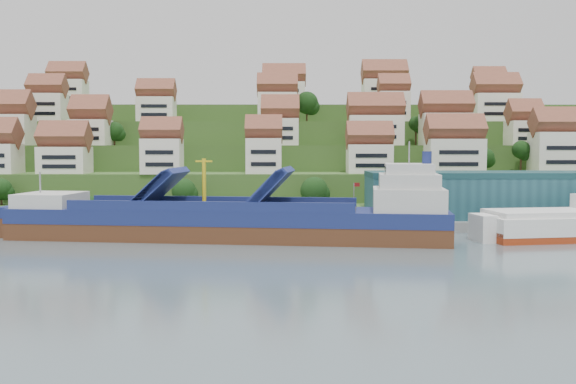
{
  "coord_description": "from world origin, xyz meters",
  "views": [
    {
      "loc": [
        3.71,
        -121.87,
        17.5
      ],
      "look_at": [
        4.41,
        14.0,
        8.0
      ],
      "focal_mm": 40.0,
      "sensor_mm": 36.0,
      "label": 1
    }
  ],
  "objects": [
    {
      "name": "hillside_village",
      "position": [
        5.99,
        59.89,
        24.01
      ],
      "size": [
        156.02,
        64.63,
        28.44
      ],
      "color": "white",
      "rests_on": "ground"
    },
    {
      "name": "quay",
      "position": [
        20.0,
        15.0,
        1.1
      ],
      "size": [
        180.0,
        14.0,
        2.2
      ],
      "primitive_type": "cube",
      "color": "gray",
      "rests_on": "ground"
    },
    {
      "name": "second_ship",
      "position": [
        57.9,
        -0.92,
        2.75
      ],
      "size": [
        32.82,
        16.32,
        9.11
      ],
      "rotation": [
        0.0,
        0.0,
        0.15
      ],
      "color": "maroon",
      "rests_on": "ground"
    },
    {
      "name": "flagpole",
      "position": [
        18.11,
        10.0,
        6.88
      ],
      "size": [
        1.28,
        0.16,
        8.0
      ],
      "color": "gray",
      "rests_on": "quay"
    },
    {
      "name": "warehouse",
      "position": [
        52.0,
        17.0,
        7.2
      ],
      "size": [
        60.0,
        15.0,
        10.0
      ],
      "primitive_type": "cube",
      "color": "#21505B",
      "rests_on": "quay"
    },
    {
      "name": "cargo_ship",
      "position": [
        -5.06,
        -1.47,
        3.46
      ],
      "size": [
        83.74,
        23.33,
        18.42
      ],
      "rotation": [
        0.0,
        0.0,
        -0.13
      ],
      "color": "#532D19",
      "rests_on": "ground"
    },
    {
      "name": "ground",
      "position": [
        0.0,
        0.0,
        0.0
      ],
      "size": [
        300.0,
        300.0,
        0.0
      ],
      "primitive_type": "plane",
      "color": "slate",
      "rests_on": "ground"
    },
    {
      "name": "hillside_trees",
      "position": [
        -10.79,
        45.59,
        16.86
      ],
      "size": [
        139.13,
        62.37,
        31.38
      ],
      "color": "#173A13",
      "rests_on": "ground"
    },
    {
      "name": "hillside",
      "position": [
        0.0,
        103.55,
        10.66
      ],
      "size": [
        260.0,
        128.0,
        31.0
      ],
      "color": "#2D4C1E",
      "rests_on": "ground"
    }
  ]
}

